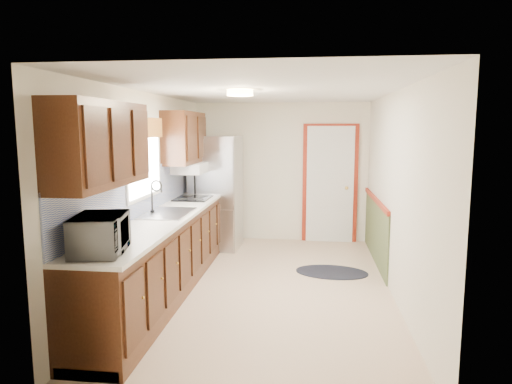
# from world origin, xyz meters

# --- Properties ---
(room_shell) EXTENTS (3.20, 5.20, 2.52)m
(room_shell) POSITION_xyz_m (0.00, 0.00, 1.20)
(room_shell) COLOR #D0B293
(room_shell) RESTS_ON ground
(kitchen_run) EXTENTS (0.63, 4.00, 2.20)m
(kitchen_run) POSITION_xyz_m (-1.24, -0.29, 0.81)
(kitchen_run) COLOR #35190C
(kitchen_run) RESTS_ON ground
(back_wall_trim) EXTENTS (1.12, 2.30, 2.08)m
(back_wall_trim) POSITION_xyz_m (0.99, 2.21, 0.89)
(back_wall_trim) COLOR maroon
(back_wall_trim) RESTS_ON ground
(ceiling_fixture) EXTENTS (0.30, 0.30, 0.06)m
(ceiling_fixture) POSITION_xyz_m (-0.30, -0.20, 2.36)
(ceiling_fixture) COLOR #FFD88C
(ceiling_fixture) RESTS_ON room_shell
(microwave) EXTENTS (0.43, 0.63, 0.39)m
(microwave) POSITION_xyz_m (-1.20, -1.95, 1.13)
(microwave) COLOR white
(microwave) RESTS_ON kitchen_run
(refrigerator) EXTENTS (0.80, 0.78, 1.84)m
(refrigerator) POSITION_xyz_m (-1.02, 1.84, 0.92)
(refrigerator) COLOR #B7B7BC
(refrigerator) RESTS_ON ground
(rug) EXTENTS (1.05, 0.74, 0.01)m
(rug) POSITION_xyz_m (0.82, 0.68, 0.01)
(rug) COLOR black
(rug) RESTS_ON ground
(cooktop) EXTENTS (0.49, 0.58, 0.02)m
(cooktop) POSITION_xyz_m (-1.19, 0.99, 0.95)
(cooktop) COLOR black
(cooktop) RESTS_ON kitchen_run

